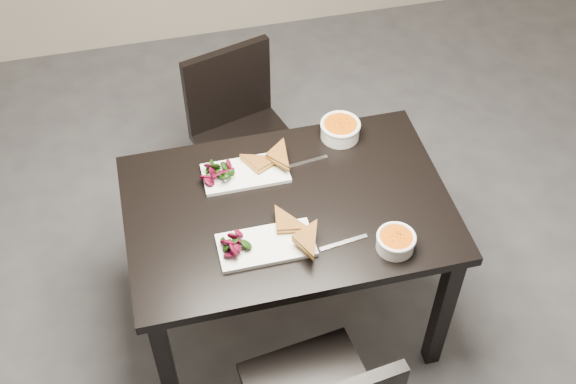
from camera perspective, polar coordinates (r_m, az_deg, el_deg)
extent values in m
plane|color=#47474C|center=(3.13, 1.91, -14.09)|extent=(5.00, 5.00, 0.00)
cube|color=black|center=(2.69, 0.00, -1.30)|extent=(1.20, 0.80, 0.04)
cube|color=black|center=(2.77, -9.53, -13.60)|extent=(0.06, 0.06, 0.71)
cube|color=black|center=(2.92, 12.08, -9.13)|extent=(0.06, 0.06, 0.71)
cube|color=black|center=(3.16, -11.04, -2.95)|extent=(0.06, 0.06, 0.71)
cube|color=black|center=(3.30, 7.76, 0.41)|extent=(0.06, 0.06, 0.71)
cube|color=black|center=(2.91, 3.84, -13.77)|extent=(0.04, 0.04, 0.41)
cube|color=black|center=(3.35, -3.09, 3.61)|extent=(0.52, 0.52, 0.04)
cube|color=black|center=(3.35, -4.24, -2.09)|extent=(0.05, 0.05, 0.41)
cube|color=black|center=(3.46, 1.08, 0.16)|extent=(0.05, 0.05, 0.41)
cube|color=black|center=(3.58, -6.84, 1.74)|extent=(0.05, 0.05, 0.41)
cube|color=black|center=(3.68, -1.77, 3.75)|extent=(0.05, 0.05, 0.41)
cube|color=black|center=(3.33, -4.77, 8.30)|extent=(0.41, 0.16, 0.40)
cube|color=white|center=(2.54, -1.73, -4.21)|extent=(0.34, 0.17, 0.02)
cylinder|color=white|center=(2.55, 8.47, -3.96)|extent=(0.13, 0.13, 0.05)
cylinder|color=#CD4509|center=(2.53, 8.52, -3.63)|extent=(0.12, 0.12, 0.02)
torus|color=white|center=(2.53, 8.54, -3.54)|extent=(0.14, 0.14, 0.01)
cube|color=silver|center=(2.56, 4.41, -3.98)|extent=(0.18, 0.04, 0.00)
cube|color=white|center=(2.77, -3.37, 1.48)|extent=(0.33, 0.16, 0.02)
cylinder|color=white|center=(2.91, 4.13, 4.84)|extent=(0.16, 0.16, 0.06)
cylinder|color=#CD4509|center=(2.90, 4.15, 5.23)|extent=(0.13, 0.13, 0.02)
torus|color=white|center=(2.89, 4.16, 5.34)|extent=(0.16, 0.16, 0.02)
cube|color=silver|center=(2.82, 1.43, 2.37)|extent=(0.18, 0.04, 0.00)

